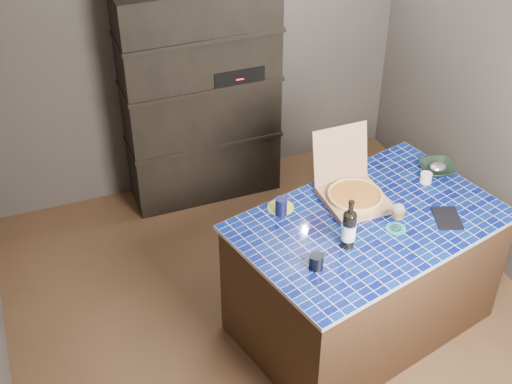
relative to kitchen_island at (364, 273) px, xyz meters
name	(u,v)px	position (x,y,z in m)	size (l,w,h in m)	color
room	(275,164)	(-0.52, 0.28, 0.81)	(3.50, 3.50, 3.50)	brown
shelving_unit	(202,97)	(-0.51, 1.81, 0.46)	(1.20, 0.41, 1.80)	black
kitchen_island	(364,273)	(0.00, 0.00, 0.00)	(1.82, 1.40, 0.89)	#412719
pizza_box	(353,193)	(-0.01, 0.22, 0.50)	(0.38, 0.46, 0.41)	#A77B56
mead_bottle	(349,228)	(-0.24, -0.16, 0.57)	(0.09, 0.09, 0.32)	black
teal_trivet	(396,229)	(0.10, -0.13, 0.44)	(0.12, 0.12, 0.01)	#167574
wine_glass	(398,212)	(0.10, -0.13, 0.57)	(0.08, 0.08, 0.18)	white
tumbler	(316,262)	(-0.49, -0.27, 0.49)	(0.08, 0.08, 0.09)	black
dvd_case	(447,218)	(0.44, -0.16, 0.45)	(0.15, 0.21, 0.02)	black
bowl	(438,168)	(0.66, 0.30, 0.47)	(0.23, 0.23, 0.06)	black
foil_contents	(438,167)	(0.66, 0.30, 0.48)	(0.12, 0.10, 0.06)	silver
white_jar	(426,178)	(0.53, 0.23, 0.47)	(0.08, 0.08, 0.07)	silver
navy_cup	(281,206)	(-0.49, 0.25, 0.50)	(0.07, 0.07, 0.12)	black
green_trivet	(280,207)	(-0.47, 0.31, 0.45)	(0.17, 0.17, 0.01)	gold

